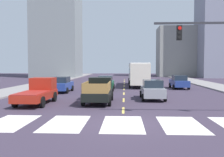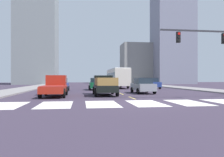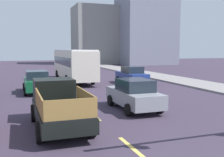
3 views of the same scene
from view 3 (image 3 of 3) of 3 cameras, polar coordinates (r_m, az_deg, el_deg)
name	(u,v)px [view 3 (image 3 of 3)]	position (r m, az deg, el deg)	size (l,w,h in m)	color
sidewalk_right	(194,83)	(27.82, 16.80, -0.90)	(3.96, 110.00, 0.15)	gray
lane_dash_0	(133,148)	(9.60, 4.39, -14.42)	(0.16, 2.40, 0.01)	#E3C255
lane_dash_1	(93,115)	(14.11, -3.96, -7.67)	(0.16, 2.40, 0.01)	#E3C255
lane_dash_2	(74,98)	(18.87, -8.07, -4.18)	(0.16, 2.40, 0.01)	#E3C255
lane_dash_3	(62,89)	(23.73, -10.49, -2.10)	(0.16, 2.40, 0.01)	#E3C255
lane_dash_4	(54,82)	(28.64, -12.09, -0.72)	(0.16, 2.40, 0.01)	#E3C255
lane_dash_5	(49,77)	(33.57, -13.21, 0.25)	(0.16, 2.40, 0.01)	#E3C255
lane_dash_6	(44,74)	(38.52, -14.05, 0.97)	(0.16, 2.40, 0.01)	#E3C255
lane_dash_7	(41,71)	(43.48, -14.69, 1.53)	(0.16, 2.40, 0.01)	#E3C255
pickup_stakebed	(58,105)	(12.19, -11.30, -5.49)	(2.18, 5.20, 1.96)	black
city_bus	(73,63)	(28.58, -8.11, 3.27)	(2.72, 10.80, 3.32)	beige
sedan_near_right	(37,82)	(21.88, -15.56, -0.65)	(2.02, 4.40, 1.72)	#11552F
sedan_far	(134,94)	(15.25, 4.64, -3.34)	(2.02, 4.40, 1.72)	gray
sedan_near_left	(132,75)	(26.64, 4.18, 0.74)	(2.02, 4.40, 1.72)	navy
block_mid_right	(97,36)	(62.85, -3.20, 9.01)	(10.44, 8.21, 12.97)	gray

